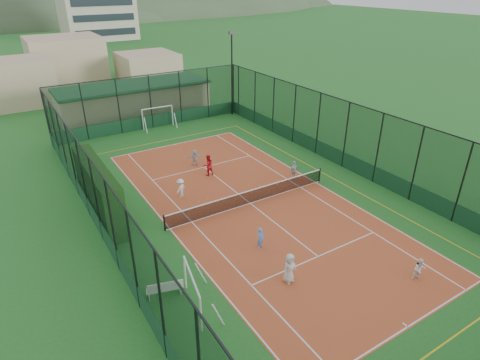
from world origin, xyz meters
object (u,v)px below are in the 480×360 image
object	(u,v)px
white_bench	(164,288)
futsal_goal_near	(192,292)
child_far_back	(195,157)
clubhouse	(134,99)
child_far_right	(294,170)
floodlight_ne	(232,74)
coach	(208,165)
child_far_left	(181,188)
child_near_mid	(261,238)
child_near_left	(289,268)
child_near_right	(420,269)
futsal_goal_far	(158,118)

from	to	relation	value
white_bench	futsal_goal_near	xyz separation A→B (m)	(0.76, -1.37, 0.46)
white_bench	child_far_back	xyz separation A→B (m)	(7.42, 12.01, 0.18)
clubhouse	child_far_right	xyz separation A→B (m)	(4.45, -20.80, -0.85)
floodlight_ne	child_far_back	world-z (taller)	floodlight_ne
futsal_goal_near	coach	bearing A→B (deg)	-18.94
child_far_left	child_far_right	xyz separation A→B (m)	(7.82, -1.90, 0.07)
white_bench	coach	world-z (taller)	coach
clubhouse	futsal_goal_near	size ratio (longest dim) A/B	5.41
futsal_goal_near	child_near_mid	xyz separation A→B (m)	(4.94, 2.04, -0.28)
futsal_goal_near	child_far_left	xyz separation A→B (m)	(3.67, 9.35, -0.25)
child_near_mid	coach	xyz separation A→B (m)	(1.76, 9.26, 0.16)
clubhouse	child_near_left	world-z (taller)	clubhouse
child_near_left	child_near_right	world-z (taller)	child_near_left
child_near_left	child_near_right	distance (m)	6.16
white_bench	futsal_goal_far	world-z (taller)	futsal_goal_far
futsal_goal_near	futsal_goal_far	xyz separation A→B (m)	(7.50, 23.00, 0.07)
clubhouse	futsal_goal_near	distance (m)	29.12
white_bench	child_near_mid	distance (m)	5.74
futsal_goal_near	futsal_goal_far	bearing A→B (deg)	-6.36
clubhouse	child_far_back	world-z (taller)	clubhouse
floodlight_ne	child_near_mid	xyz separation A→B (m)	(-10.71, -20.81, -3.49)
child_far_back	coach	bearing A→B (deg)	100.33
child_far_left	futsal_goal_far	bearing A→B (deg)	-137.64
child_near_right	child_far_back	bearing A→B (deg)	125.60
white_bench	child_near_left	bearing A→B (deg)	-6.64
child_far_right	child_far_left	bearing A→B (deg)	-24.06
white_bench	futsal_goal_far	size ratio (longest dim) A/B	0.53
child_near_left	child_far_back	world-z (taller)	child_near_left
white_bench	child_near_left	distance (m)	5.79
floodlight_ne	coach	world-z (taller)	floodlight_ne
white_bench	child_near_mid	xyz separation A→B (m)	(5.69, 0.67, 0.18)
white_bench	futsal_goal_near	bearing A→B (deg)	-45.45
child_near_mid	coach	world-z (taller)	coach
child_far_back	coach	world-z (taller)	coach
floodlight_ne	child_near_left	bearing A→B (deg)	-115.02
futsal_goal_near	child_near_right	distance (m)	10.66
futsal_goal_near	child_far_right	distance (m)	13.69
futsal_goal_near	child_far_back	distance (m)	14.94
floodlight_ne	child_near_left	distance (m)	26.33
child_far_left	child_far_right	distance (m)	8.05
child_near_left	child_far_right	xyz separation A→B (m)	(6.89, 8.27, -0.05)
child_far_right	child_far_back	distance (m)	7.64
child_near_left	child_far_left	distance (m)	10.21
child_far_left	floodlight_ne	bearing A→B (deg)	-163.50
white_bench	futsal_goal_near	size ratio (longest dim) A/B	0.57
floodlight_ne	child_far_left	bearing A→B (deg)	-131.57
child_near_right	child_far_back	world-z (taller)	child_far_back
child_far_left	coach	world-z (taller)	coach
futsal_goal_near	child_near_right	size ratio (longest dim) A/B	2.39
futsal_goal_far	floodlight_ne	bearing A→B (deg)	1.62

